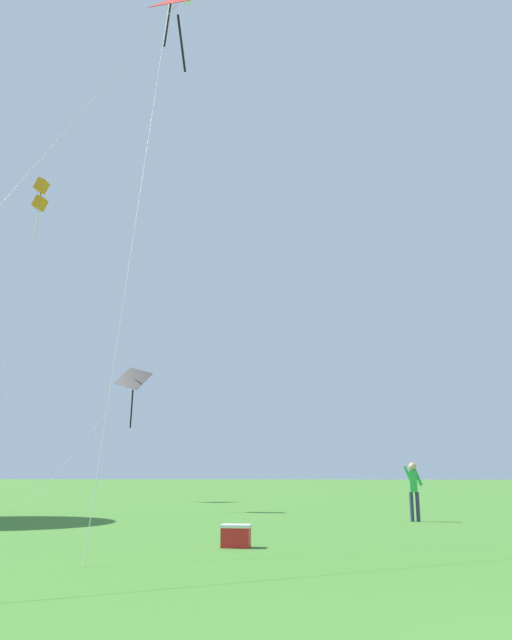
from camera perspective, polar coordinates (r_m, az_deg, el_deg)
The scene contains 5 objects.
kite_red_high at distance 20.88m, azimuth -7.56°, elevation 25.95°, with size 2.78×11.03×16.20m.
kite_black_large at distance 36.24m, azimuth -11.32°, elevation -6.10°, with size 3.91×6.25×7.55m.
kite_orange_box at distance 31.68m, azimuth -19.20°, elevation 10.67°, with size 1.34×4.46×15.13m.
person_far_back at distance 20.79m, azimuth 14.27°, elevation -14.54°, with size 0.57×0.24×1.79m.
picnic_cooler at distance 13.17m, azimuth -1.86°, elevation -19.19°, with size 0.60×0.40×0.44m.
Camera 1 is at (-2.82, -4.20, 1.41)m, focal length 34.84 mm.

